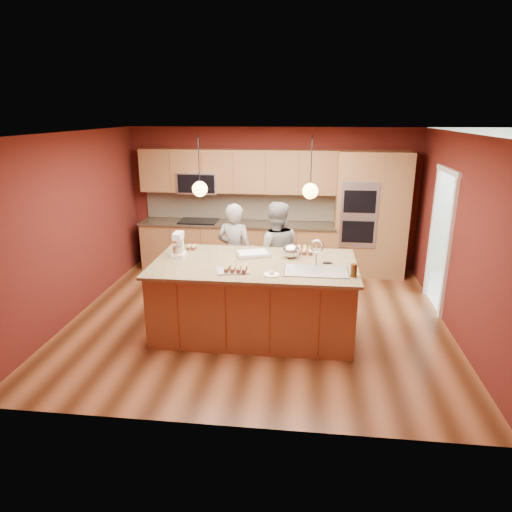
# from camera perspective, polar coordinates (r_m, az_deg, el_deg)

# --- Properties ---
(floor) EXTENTS (5.50, 5.50, 0.00)m
(floor) POSITION_cam_1_polar(r_m,az_deg,el_deg) (6.94, 0.24, -7.73)
(floor) COLOR #43220F
(floor) RESTS_ON ground
(ceiling) EXTENTS (5.50, 5.50, 0.00)m
(ceiling) POSITION_cam_1_polar(r_m,az_deg,el_deg) (6.28, 0.28, 15.16)
(ceiling) COLOR white
(ceiling) RESTS_ON ground
(wall_back) EXTENTS (5.50, 0.00, 5.50)m
(wall_back) POSITION_cam_1_polar(r_m,az_deg,el_deg) (8.91, 2.04, 7.13)
(wall_back) COLOR #501712
(wall_back) RESTS_ON ground
(wall_front) EXTENTS (5.50, 0.00, 5.50)m
(wall_front) POSITION_cam_1_polar(r_m,az_deg,el_deg) (4.13, -3.58, -5.53)
(wall_front) COLOR #501712
(wall_front) RESTS_ON ground
(wall_left) EXTENTS (0.00, 5.00, 5.00)m
(wall_left) POSITION_cam_1_polar(r_m,az_deg,el_deg) (7.30, -21.78, 3.53)
(wall_left) COLOR #501712
(wall_left) RESTS_ON ground
(wall_right) EXTENTS (0.00, 5.00, 5.00)m
(wall_right) POSITION_cam_1_polar(r_m,az_deg,el_deg) (6.76, 24.12, 2.19)
(wall_right) COLOR #501712
(wall_right) RESTS_ON ground
(cabinet_run) EXTENTS (3.74, 0.64, 2.30)m
(cabinet_run) POSITION_cam_1_polar(r_m,az_deg,el_deg) (8.81, -2.54, 4.59)
(cabinet_run) COLOR olive
(cabinet_run) RESTS_ON floor
(oven_column) EXTENTS (1.30, 0.62, 2.30)m
(oven_column) POSITION_cam_1_polar(r_m,az_deg,el_deg) (8.70, 14.12, 5.01)
(oven_column) COLOR olive
(oven_column) RESTS_ON floor
(doorway_trim) EXTENTS (0.08, 1.11, 2.20)m
(doorway_trim) POSITION_cam_1_polar(r_m,az_deg,el_deg) (7.57, 21.99, 1.62)
(doorway_trim) COLOR white
(doorway_trim) RESTS_ON wall_right
(pendant_left) EXTENTS (0.20, 0.20, 0.80)m
(pendant_left) POSITION_cam_1_polar(r_m,az_deg,el_deg) (6.08, -7.03, 8.35)
(pendant_left) COLOR black
(pendant_left) RESTS_ON ceiling
(pendant_right) EXTENTS (0.20, 0.20, 0.80)m
(pendant_right) POSITION_cam_1_polar(r_m,az_deg,el_deg) (5.91, 6.80, 8.10)
(pendant_right) COLOR black
(pendant_right) RESTS_ON ceiling
(island) EXTENTS (2.76, 1.54, 1.39)m
(island) POSITION_cam_1_polar(r_m,az_deg,el_deg) (6.36, -0.06, -5.06)
(island) COLOR olive
(island) RESTS_ON floor
(person_left) EXTENTS (0.67, 0.53, 1.62)m
(person_left) POSITION_cam_1_polar(r_m,az_deg,el_deg) (7.27, -2.66, 0.32)
(person_left) COLOR black
(person_left) RESTS_ON floor
(person_right) EXTENTS (0.85, 0.69, 1.66)m
(person_right) POSITION_cam_1_polar(r_m,az_deg,el_deg) (7.20, 2.44, 0.30)
(person_right) COLOR slate
(person_right) RESTS_ON floor
(stand_mixer) EXTENTS (0.19, 0.26, 0.34)m
(stand_mixer) POSITION_cam_1_polar(r_m,az_deg,el_deg) (6.50, -9.66, 1.23)
(stand_mixer) COLOR white
(stand_mixer) RESTS_ON island
(sheet_cake) EXTENTS (0.57, 0.49, 0.05)m
(sheet_cake) POSITION_cam_1_polar(r_m,az_deg,el_deg) (6.49, -0.40, 0.30)
(sheet_cake) COLOR silver
(sheet_cake) RESTS_ON island
(cooling_rack) EXTENTS (0.47, 0.39, 0.02)m
(cooling_rack) POSITION_cam_1_polar(r_m,az_deg,el_deg) (5.85, -2.89, -1.80)
(cooling_rack) COLOR silver
(cooling_rack) RESTS_ON island
(mixing_bowl) EXTENTS (0.24, 0.24, 0.20)m
(mixing_bowl) POSITION_cam_1_polar(r_m,az_deg,el_deg) (6.38, 4.43, 0.62)
(mixing_bowl) COLOR silver
(mixing_bowl) RESTS_ON island
(plate) EXTENTS (0.20, 0.20, 0.01)m
(plate) POSITION_cam_1_polar(r_m,az_deg,el_deg) (5.71, 1.96, -2.34)
(plate) COLOR white
(plate) RESTS_ON island
(tumbler) EXTENTS (0.08, 0.08, 0.16)m
(tumbler) POSITION_cam_1_polar(r_m,az_deg,el_deg) (5.76, 12.12, -1.77)
(tumbler) COLOR #3E230B
(tumbler) RESTS_ON island
(phone) EXTENTS (0.13, 0.07, 0.01)m
(phone) POSITION_cam_1_polar(r_m,az_deg,el_deg) (6.23, 8.90, -0.85)
(phone) COLOR black
(phone) RESTS_ON island
(cupcakes_left) EXTENTS (0.15, 0.15, 0.07)m
(cupcakes_left) POSITION_cam_1_polar(r_m,az_deg,el_deg) (6.83, -8.06, 1.11)
(cupcakes_left) COLOR #D7B159
(cupcakes_left) RESTS_ON island
(cupcakes_rack) EXTENTS (0.29, 0.22, 0.07)m
(cupcakes_rack) POSITION_cam_1_polar(r_m,az_deg,el_deg) (5.81, -2.53, -1.55)
(cupcakes_rack) COLOR #D7B159
(cupcakes_rack) RESTS_ON island
(cupcakes_right) EXTENTS (0.24, 0.33, 0.07)m
(cupcakes_right) POSITION_cam_1_polar(r_m,az_deg,el_deg) (6.65, 6.11, 0.74)
(cupcakes_right) COLOR #D7B159
(cupcakes_right) RESTS_ON island
(dryer) EXTENTS (0.61, 0.62, 0.90)m
(dryer) POSITION_cam_1_polar(r_m,az_deg,el_deg) (8.92, 29.30, -1.12)
(dryer) COLOR white
(dryer) RESTS_ON floor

